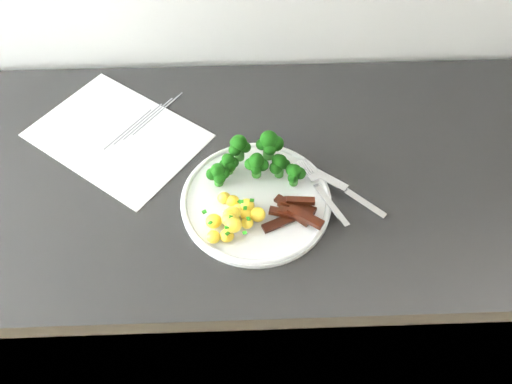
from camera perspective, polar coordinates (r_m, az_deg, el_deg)
The scene contains 8 objects.
counter at distance 1.31m, azimuth -1.21°, elevation -10.11°, with size 2.37×0.59×0.89m.
recipe_paper at distance 1.03m, azimuth -15.35°, elevation 6.18°, with size 0.39×0.37×0.00m.
plate at distance 0.89m, azimuth 0.00°, elevation -0.87°, with size 0.26×0.26×0.02m.
broccoli at distance 0.89m, azimuth 0.04°, elevation 3.84°, with size 0.17×0.10×0.07m.
potatoes at distance 0.85m, azimuth -2.55°, elevation -2.84°, with size 0.11×0.10×0.04m.
beef_strips at distance 0.86m, azimuth 4.34°, elevation -2.20°, with size 0.11×0.08×0.03m.
fork at distance 0.89m, azimuth 7.71°, elevation -0.30°, with size 0.07×0.15×0.01m.
knife at distance 0.91m, azimuth 10.65°, elevation -0.35°, with size 0.15×0.13×0.02m.
Camera 1 is at (0.08, 1.09, 1.61)m, focal length 35.54 mm.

